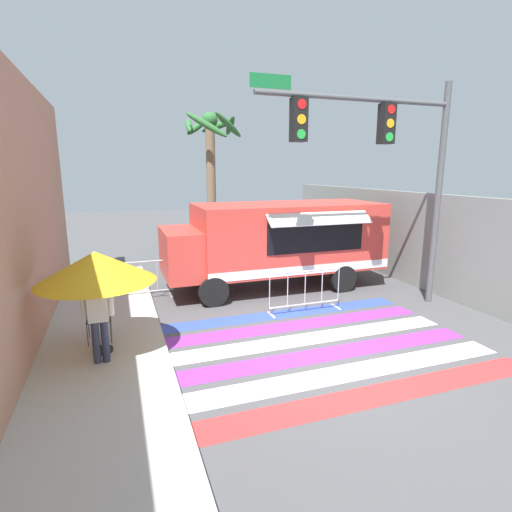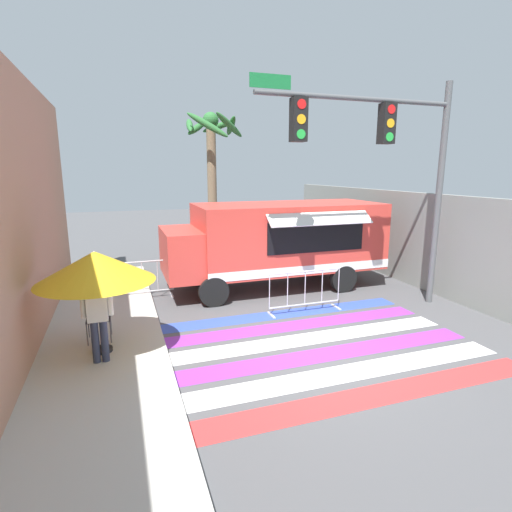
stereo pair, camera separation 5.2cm
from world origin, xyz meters
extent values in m
plane|color=#4C4C4F|center=(0.00, 0.00, 0.00)|extent=(60.00, 60.00, 0.00)
cube|color=#B7B5AD|center=(-5.03, 0.00, 0.07)|extent=(4.40, 16.00, 0.14)
cube|color=gray|center=(4.91, 3.00, 1.40)|extent=(0.20, 16.00, 2.81)
cube|color=red|center=(0.00, -1.48, 0.00)|extent=(6.40, 0.56, 0.01)
cube|color=white|center=(0.00, -0.72, 0.00)|extent=(6.40, 0.56, 0.01)
cube|color=purple|center=(0.00, 0.04, 0.00)|extent=(6.40, 0.56, 0.01)
cube|color=white|center=(0.00, 0.80, 0.00)|extent=(6.40, 0.56, 0.01)
cube|color=purple|center=(0.00, 1.56, 0.00)|extent=(6.40, 0.56, 0.01)
cube|color=#334FB2|center=(0.00, 2.32, 0.00)|extent=(6.40, 0.56, 0.01)
cube|color=#D13D33|center=(1.21, 4.55, 1.55)|extent=(5.42, 2.36, 1.91)
cube|color=#D13D33|center=(-1.50, 4.55, 1.24)|extent=(1.91, 2.17, 1.29)
cube|color=#1E232D|center=(-2.41, 4.55, 1.56)|extent=(0.06, 1.89, 0.49)
cube|color=black|center=(1.52, 3.36, 1.69)|extent=(2.87, 0.03, 0.86)
cube|color=white|center=(1.52, 3.15, 2.20)|extent=(2.97, 0.43, 0.31)
cube|color=white|center=(1.21, 3.37, 0.77)|extent=(5.42, 0.01, 0.24)
cylinder|color=black|center=(-1.34, 3.47, 0.39)|extent=(0.78, 0.22, 0.78)
cylinder|color=black|center=(-1.34, 5.64, 0.39)|extent=(0.78, 0.22, 0.78)
cylinder|color=black|center=(2.48, 3.47, 0.39)|extent=(0.78, 0.22, 0.78)
cylinder|color=black|center=(2.48, 5.64, 0.39)|extent=(0.78, 0.22, 0.78)
cylinder|color=#515456|center=(4.19, 1.92, 2.77)|extent=(0.16, 0.16, 5.54)
cylinder|color=#515456|center=(1.71, 1.92, 5.01)|extent=(4.96, 0.11, 0.11)
cube|color=black|center=(2.45, 1.89, 4.50)|extent=(0.32, 0.28, 0.90)
cylinder|color=red|center=(2.45, 1.75, 4.80)|extent=(0.20, 0.02, 0.20)
cylinder|color=#F2A519|center=(2.45, 1.75, 4.50)|extent=(0.20, 0.02, 0.20)
cylinder|color=green|center=(2.45, 1.75, 4.20)|extent=(0.20, 0.02, 0.20)
cube|color=black|center=(0.22, 1.89, 4.50)|extent=(0.32, 0.28, 0.90)
cylinder|color=red|center=(0.22, 1.75, 4.80)|extent=(0.20, 0.02, 0.20)
cylinder|color=#F2A519|center=(0.22, 1.75, 4.50)|extent=(0.20, 0.02, 0.20)
cylinder|color=green|center=(0.22, 1.75, 4.20)|extent=(0.20, 0.02, 0.20)
cube|color=#197238|center=(-0.42, 1.90, 5.23)|extent=(0.90, 0.02, 0.28)
cylinder|color=black|center=(-3.98, 1.27, 0.17)|extent=(0.36, 0.36, 0.06)
cylinder|color=#B2B2B7|center=(-3.98, 1.27, 1.10)|extent=(0.04, 0.04, 1.91)
cone|color=yellow|center=(-3.98, 1.27, 1.77)|extent=(2.08, 2.08, 0.56)
cylinder|color=#4C4C51|center=(-4.26, 1.61, 0.36)|extent=(0.02, 0.02, 0.44)
cylinder|color=#4C4C51|center=(-3.83, 1.61, 0.36)|extent=(0.02, 0.02, 0.44)
cylinder|color=#4C4C51|center=(-4.26, 2.03, 0.36)|extent=(0.02, 0.02, 0.44)
cylinder|color=#4C4C51|center=(-3.83, 2.03, 0.36)|extent=(0.02, 0.02, 0.44)
cube|color=black|center=(-4.05, 1.82, 0.60)|extent=(0.45, 0.45, 0.03)
cube|color=black|center=(-4.05, 2.03, 0.82)|extent=(0.45, 0.03, 0.42)
cylinder|color=#2D3347|center=(-4.06, 0.83, 0.53)|extent=(0.13, 0.13, 0.77)
cylinder|color=#2D3347|center=(-3.91, 0.83, 0.53)|extent=(0.13, 0.13, 0.77)
cube|color=silver|center=(-3.99, 0.83, 1.22)|extent=(0.34, 0.20, 0.62)
cylinder|color=silver|center=(-4.21, 0.83, 1.25)|extent=(0.09, 0.09, 0.53)
cylinder|color=silver|center=(-3.77, 0.83, 1.25)|extent=(0.09, 0.09, 0.53)
sphere|color=brown|center=(-3.99, 0.83, 1.67)|extent=(0.22, 0.22, 0.22)
cylinder|color=#B7BABF|center=(0.70, 2.32, 1.04)|extent=(1.88, 0.04, 0.04)
cylinder|color=#B7BABF|center=(0.70, 2.32, 0.19)|extent=(1.88, 0.04, 0.04)
cylinder|color=#B7BABF|center=(-0.24, 2.32, 0.61)|extent=(0.02, 0.02, 0.85)
cylinder|color=#B7BABF|center=(0.23, 2.32, 0.61)|extent=(0.02, 0.02, 0.85)
cylinder|color=#B7BABF|center=(0.70, 2.32, 0.61)|extent=(0.02, 0.02, 0.85)
cylinder|color=#B7BABF|center=(1.17, 2.32, 0.61)|extent=(0.02, 0.02, 0.85)
cylinder|color=#B7BABF|center=(1.64, 2.32, 0.61)|extent=(0.02, 0.02, 0.85)
cube|color=#B7BABF|center=(-0.19, 2.32, 0.01)|extent=(0.06, 0.44, 0.03)
cube|color=#B7BABF|center=(1.59, 2.32, 0.01)|extent=(0.06, 0.44, 0.03)
cylinder|color=#B7BABF|center=(-3.03, 4.70, 1.04)|extent=(1.65, 0.04, 0.04)
cylinder|color=#B7BABF|center=(-3.03, 4.70, 0.19)|extent=(1.65, 0.04, 0.04)
cylinder|color=#B7BABF|center=(-3.86, 4.70, 0.61)|extent=(0.02, 0.02, 0.85)
cylinder|color=#B7BABF|center=(-3.45, 4.70, 0.61)|extent=(0.02, 0.02, 0.85)
cylinder|color=#B7BABF|center=(-3.03, 4.70, 0.61)|extent=(0.02, 0.02, 0.85)
cylinder|color=#B7BABF|center=(-2.62, 4.70, 0.61)|extent=(0.02, 0.02, 0.85)
cylinder|color=#B7BABF|center=(-2.21, 4.70, 0.61)|extent=(0.02, 0.02, 0.85)
cube|color=#B7BABF|center=(-3.81, 4.70, 0.01)|extent=(0.06, 0.44, 0.03)
cube|color=#B7BABF|center=(-2.26, 4.70, 0.01)|extent=(0.06, 0.44, 0.03)
cylinder|color=#7A664C|center=(-0.01, 9.21, 2.57)|extent=(0.35, 0.35, 5.14)
sphere|color=#2D6B33|center=(-0.01, 9.21, 5.29)|extent=(0.60, 0.60, 0.60)
ellipsoid|color=#2D6B33|center=(0.77, 9.12, 5.10)|extent=(0.41, 1.56, 0.75)
ellipsoid|color=#2D6B33|center=(0.43, 9.76, 5.13)|extent=(1.27, 1.06, 0.59)
ellipsoid|color=#2D6B33|center=(-0.43, 9.68, 5.05)|extent=(1.09, 1.00, 0.78)
ellipsoid|color=#2D6B33|center=(-0.79, 9.31, 5.09)|extent=(0.44, 1.57, 0.78)
ellipsoid|color=#2D6B33|center=(-0.30, 8.42, 5.03)|extent=(1.55, 0.78, 1.03)
ellipsoid|color=#2D6B33|center=(0.54, 8.54, 5.07)|extent=(1.44, 1.25, 0.93)
camera|label=1|loc=(-3.58, -6.19, 3.46)|focal=28.00mm
camera|label=2|loc=(-3.53, -6.21, 3.46)|focal=28.00mm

